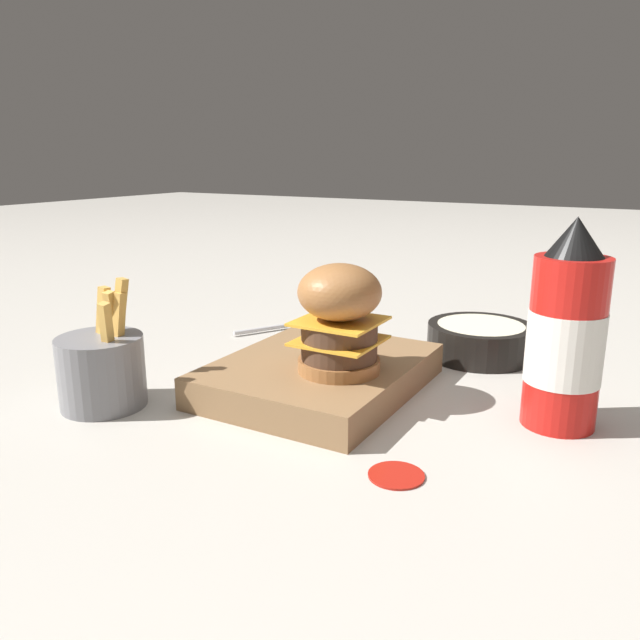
# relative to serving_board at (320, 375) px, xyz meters

# --- Properties ---
(ground_plane) EXTENTS (6.00, 6.00, 0.00)m
(ground_plane) POSITION_rel_serving_board_xyz_m (0.02, -0.07, -0.02)
(ground_plane) COLOR #B7B2A8
(serving_board) EXTENTS (0.27, 0.22, 0.04)m
(serving_board) POSITION_rel_serving_board_xyz_m (0.00, 0.00, 0.00)
(serving_board) COLOR olive
(serving_board) RESTS_ON ground_plane
(burger) EXTENTS (0.09, 0.09, 0.12)m
(burger) POSITION_rel_serving_board_xyz_m (-0.02, -0.04, 0.08)
(burger) COLOR #9E6638
(burger) RESTS_ON serving_board
(ketchup_bottle) EXTENTS (0.08, 0.08, 0.22)m
(ketchup_bottle) POSITION_rel_serving_board_xyz_m (0.04, -0.27, 0.08)
(ketchup_bottle) COLOR red
(ketchup_bottle) RESTS_ON ground_plane
(fries_basket) EXTENTS (0.10, 0.10, 0.15)m
(fries_basket) POSITION_rel_serving_board_xyz_m (-0.17, 0.19, 0.02)
(fries_basket) COLOR slate
(fries_basket) RESTS_ON ground_plane
(side_bowl) EXTENTS (0.15, 0.15, 0.05)m
(side_bowl) POSITION_rel_serving_board_xyz_m (0.22, -0.13, 0.01)
(side_bowl) COLOR black
(side_bowl) RESTS_ON ground_plane
(spoon) EXTENTS (0.16, 0.10, 0.01)m
(spoon) POSITION_rel_serving_board_xyz_m (0.24, 0.17, -0.01)
(spoon) COLOR silver
(spoon) RESTS_ON ground_plane
(ketchup_puddle) EXTENTS (0.05, 0.05, 0.00)m
(ketchup_puddle) POSITION_rel_serving_board_xyz_m (-0.15, -0.17, -0.02)
(ketchup_puddle) COLOR #B21E14
(ketchup_puddle) RESTS_ON ground_plane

